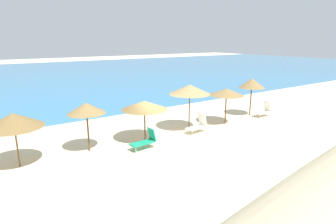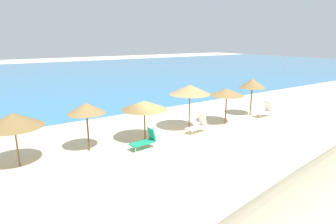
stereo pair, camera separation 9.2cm
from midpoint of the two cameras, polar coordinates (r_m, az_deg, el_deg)
name	(u,v)px [view 2 (the right image)]	position (r m, az deg, el deg)	size (l,w,h in m)	color
ground_plane	(160,141)	(16.03, -1.45, -6.02)	(160.00, 160.00, 0.00)	beige
sea_water	(42,76)	(48.87, -24.35, 6.70)	(160.00, 57.11, 0.01)	teal
beach_umbrella_1	(13,120)	(14.07, -28.86, -1.44)	(2.55, 2.55, 2.52)	brown
beach_umbrella_2	(86,108)	(14.64, -16.18, 0.76)	(1.92, 1.92, 2.57)	brown
beach_umbrella_3	(144,105)	(15.58, -4.69, 1.38)	(2.57, 2.57, 2.34)	brown
beach_umbrella_4	(190,89)	(17.45, 4.62, 4.61)	(2.59, 2.59, 2.93)	brown
beach_umbrella_5	(227,92)	(19.16, 12.04, 3.99)	(2.32, 2.32, 2.46)	brown
beach_umbrella_6	(252,83)	(21.80, 16.97, 5.62)	(1.92, 1.92, 2.84)	brown
lounge_chair_0	(145,140)	(14.93, -4.52, -5.79)	(1.43, 0.68, 1.06)	#199972
lounge_chair_1	(198,125)	(17.53, 6.32, -2.58)	(1.43, 0.75, 1.22)	white
lounge_chair_2	(265,110)	(22.26, 19.24, 0.33)	(1.42, 0.64, 1.17)	white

